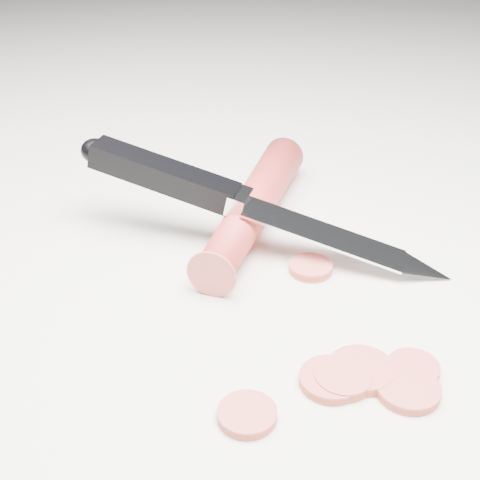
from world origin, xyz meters
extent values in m
plane|color=white|center=(0.00, 0.00, 0.00)|extent=(2.40, 2.40, 0.00)
cylinder|color=red|center=(-0.02, 0.10, 0.02)|extent=(0.12, 0.20, 0.03)
cylinder|color=#CB4841|center=(-0.07, -0.11, 0.00)|extent=(0.03, 0.03, 0.01)
cylinder|color=#CB4841|center=(-0.01, -0.09, 0.00)|extent=(0.04, 0.04, 0.01)
cylinder|color=#CB4841|center=(0.01, -0.09, 0.00)|extent=(0.04, 0.04, 0.01)
cylinder|color=#CB4841|center=(0.03, -0.11, 0.00)|extent=(0.04, 0.04, 0.01)
cylinder|color=#CB4841|center=(0.04, -0.09, 0.00)|extent=(0.03, 0.03, 0.01)
cylinder|color=#CB4841|center=(0.01, 0.03, 0.00)|extent=(0.03, 0.03, 0.01)
cylinder|color=#CB4841|center=(-0.01, -0.09, 0.00)|extent=(0.03, 0.03, 0.01)
camera|label=1|loc=(-0.12, -0.37, 0.28)|focal=50.00mm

